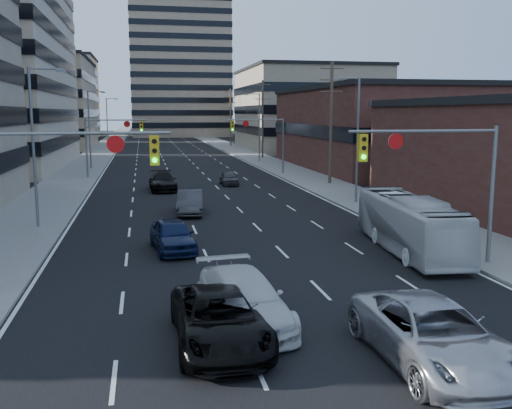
{
  "coord_description": "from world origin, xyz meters",
  "views": [
    {
      "loc": [
        -4.52,
        -13.57,
        6.55
      ],
      "look_at": [
        0.71,
        12.78,
        2.2
      ],
      "focal_mm": 40.0,
      "sensor_mm": 36.0,
      "label": 1
    }
  ],
  "objects": [
    {
      "name": "signal_near_right",
      "position": [
        7.45,
        8.0,
        4.33
      ],
      "size": [
        6.59,
        0.33,
        6.0
      ],
      "color": "slate",
      "rests_on": "ground"
    },
    {
      "name": "sidewalk_right",
      "position": [
        11.5,
        130.0,
        0.07
      ],
      "size": [
        5.0,
        300.0,
        0.15
      ],
      "primitive_type": "cube",
      "color": "slate",
      "rests_on": "ground"
    },
    {
      "name": "road_surface",
      "position": [
        0.0,
        130.0,
        0.01
      ],
      "size": [
        18.0,
        300.0,
        0.02
      ],
      "primitive_type": "cube",
      "color": "black",
      "rests_on": "ground"
    },
    {
      "name": "white_van",
      "position": [
        -1.6,
        3.25,
        0.8
      ],
      "size": [
        2.79,
        5.72,
        1.6
      ],
      "primitive_type": "imported",
      "rotation": [
        0.0,
        0.0,
        0.1
      ],
      "color": "silver",
      "rests_on": "ground"
    },
    {
      "name": "ground",
      "position": [
        0.0,
        0.0,
        0.0
      ],
      "size": [
        400.0,
        400.0,
        0.0
      ],
      "primitive_type": "plane",
      "color": "black",
      "rests_on": "ground"
    },
    {
      "name": "utility_pole_block",
      "position": [
        12.2,
        36.0,
        5.78
      ],
      "size": [
        2.2,
        0.28,
        11.0
      ],
      "color": "#4C3D2D",
      "rests_on": "ground"
    },
    {
      "name": "office_right_far",
      "position": [
        25.0,
        88.0,
        7.0
      ],
      "size": [
        22.0,
        28.0,
        14.0
      ],
      "primitive_type": "cube",
      "color": "gray",
      "rests_on": "ground"
    },
    {
      "name": "transit_bus",
      "position": [
        7.71,
        10.88,
        1.34
      ],
      "size": [
        3.16,
        9.76,
        2.67
      ],
      "primitive_type": "imported",
      "rotation": [
        0.0,
        0.0,
        -0.1
      ],
      "color": "silver",
      "rests_on": "ground"
    },
    {
      "name": "streetlight_right_far",
      "position": [
        10.34,
        60.0,
        5.05
      ],
      "size": [
        2.03,
        0.22,
        9.0
      ],
      "color": "slate",
      "rests_on": "ground"
    },
    {
      "name": "signal_far_right",
      "position": [
        7.68,
        45.0,
        4.3
      ],
      "size": [
        6.09,
        0.33,
        6.0
      ],
      "color": "slate",
      "rests_on": "ground"
    },
    {
      "name": "utility_pole_midblock",
      "position": [
        12.2,
        66.0,
        5.78
      ],
      "size": [
        2.2,
        0.28,
        11.0
      ],
      "color": "#4C3D2D",
      "rests_on": "ground"
    },
    {
      "name": "sedan_blue",
      "position": [
        -3.26,
        13.23,
        0.76
      ],
      "size": [
        2.31,
        4.66,
        1.53
      ],
      "primitive_type": "imported",
      "rotation": [
        0.0,
        0.0,
        0.12
      ],
      "color": "#0E183A",
      "rests_on": "ground"
    },
    {
      "name": "bg_block_left",
      "position": [
        -28.0,
        140.0,
        10.0
      ],
      "size": [
        24.0,
        24.0,
        20.0
      ],
      "primitive_type": "cube",
      "color": "#ADA089",
      "rests_on": "ground"
    },
    {
      "name": "utility_pole_distant",
      "position": [
        12.2,
        96.0,
        5.78
      ],
      "size": [
        2.2,
        0.28,
        11.0
      ],
      "color": "#4C3D2D",
      "rests_on": "ground"
    },
    {
      "name": "sedan_black_far",
      "position": [
        -2.96,
        34.97,
        0.77
      ],
      "size": [
        2.32,
        5.39,
        1.55
      ],
      "primitive_type": "imported",
      "rotation": [
        0.0,
        0.0,
        0.03
      ],
      "color": "black",
      "rests_on": "ground"
    },
    {
      "name": "sedan_grey_right",
      "position": [
        3.09,
        37.55,
        0.62
      ],
      "size": [
        1.51,
        3.67,
        1.25
      ],
      "primitive_type": "imported",
      "rotation": [
        0.0,
        0.0,
        -0.01
      ],
      "color": "#363739",
      "rests_on": "ground"
    },
    {
      "name": "office_left_far",
      "position": [
        -24.0,
        100.0,
        8.0
      ],
      "size": [
        20.0,
        30.0,
        16.0
      ],
      "primitive_type": "cube",
      "color": "gray",
      "rests_on": "ground"
    },
    {
      "name": "streetlight_left_far",
      "position": [
        -10.34,
        90.0,
        5.05
      ],
      "size": [
        2.03,
        0.22,
        9.0
      ],
      "color": "slate",
      "rests_on": "ground"
    },
    {
      "name": "signal_far_left",
      "position": [
        -7.68,
        45.0,
        4.3
      ],
      "size": [
        6.09,
        0.33,
        6.0
      ],
      "color": "slate",
      "rests_on": "ground"
    },
    {
      "name": "sidewalk_left",
      "position": [
        -11.5,
        130.0,
        0.07
      ],
      "size": [
        5.0,
        300.0,
        0.15
      ],
      "primitive_type": "cube",
      "color": "slate",
      "rests_on": "ground"
    },
    {
      "name": "streetlight_right_near",
      "position": [
        10.34,
        25.0,
        5.05
      ],
      "size": [
        2.03,
        0.22,
        9.0
      ],
      "color": "slate",
      "rests_on": "ground"
    },
    {
      "name": "storefront_right_mid",
      "position": [
        24.0,
        50.0,
        4.5
      ],
      "size": [
        20.0,
        30.0,
        9.0
      ],
      "primitive_type": "cube",
      "color": "#472119",
      "rests_on": "ground"
    },
    {
      "name": "silver_suv",
      "position": [
        2.76,
        -0.63,
        0.83
      ],
      "size": [
        2.82,
        6.02,
        1.66
      ],
      "primitive_type": "imported",
      "rotation": [
        0.0,
        0.0,
        0.01
      ],
      "color": "#ACADB1",
      "rests_on": "ground"
    },
    {
      "name": "sedan_grey_center",
      "position": [
        -1.6,
        23.17,
        0.76
      ],
      "size": [
        2.1,
        4.78,
        1.53
      ],
      "primitive_type": "imported",
      "rotation": [
        0.0,
        0.0,
        -0.11
      ],
      "color": "#353537",
      "rests_on": "ground"
    },
    {
      "name": "signal_near_left",
      "position": [
        -7.45,
        8.0,
        4.33
      ],
      "size": [
        6.59,
        0.33,
        6.0
      ],
      "color": "slate",
      "rests_on": "ground"
    },
    {
      "name": "bg_block_right",
      "position": [
        32.0,
        130.0,
        6.0
      ],
      "size": [
        22.0,
        22.0,
        12.0
      ],
      "primitive_type": "cube",
      "color": "gray",
      "rests_on": "ground"
    },
    {
      "name": "streetlight_left_mid",
      "position": [
        -10.34,
        55.0,
        5.05
      ],
      "size": [
        2.03,
        0.22,
        9.0
      ],
      "color": "slate",
      "rests_on": "ground"
    },
    {
      "name": "streetlight_left_near",
      "position": [
        -10.34,
        20.0,
        5.05
      ],
      "size": [
        2.03,
        0.22,
        9.0
      ],
      "color": "slate",
      "rests_on": "ground"
    },
    {
      "name": "apartment_tower",
      "position": [
        6.0,
        150.0,
        29.0
      ],
      "size": [
        26.0,
        26.0,
        58.0
      ],
      "primitive_type": "cube",
      "color": "gray",
      "rests_on": "ground"
    },
    {
      "name": "black_pickup",
      "position": [
        -2.53,
        1.77,
        0.76
      ],
      "size": [
        2.57,
        5.47,
        1.51
      ],
      "primitive_type": "imported",
      "rotation": [
        0.0,
        0.0,
        0.01
      ],
      "color": "black",
      "rests_on": "ground"
    }
  ]
}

